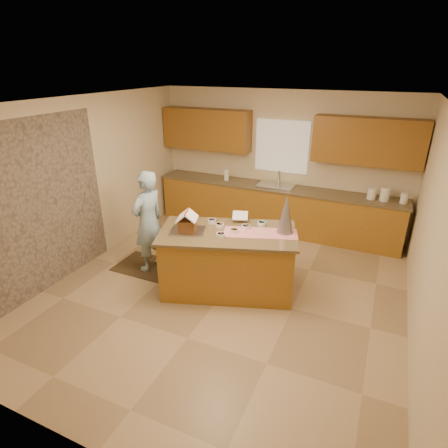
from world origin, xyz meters
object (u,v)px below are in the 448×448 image
Objects in this scene: boy at (148,222)px; island_base at (227,262)px; tinsel_tree at (286,214)px; gingerbread_house at (187,223)px.

island_base is at bearing 100.30° from boy.
boy is at bearing -173.01° from tinsel_tree.
tinsel_tree reaches higher than gingerbread_house.
tinsel_tree is at bearing 22.88° from gingerbread_house.
gingerbread_house is at bearing -174.81° from island_base.
boy is 0.94m from gingerbread_house.
tinsel_tree is 2.18m from boy.
gingerbread_house is (0.87, -0.27, 0.24)m from boy.
tinsel_tree is 0.34× the size of boy.
tinsel_tree is at bearing 3.67° from island_base.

